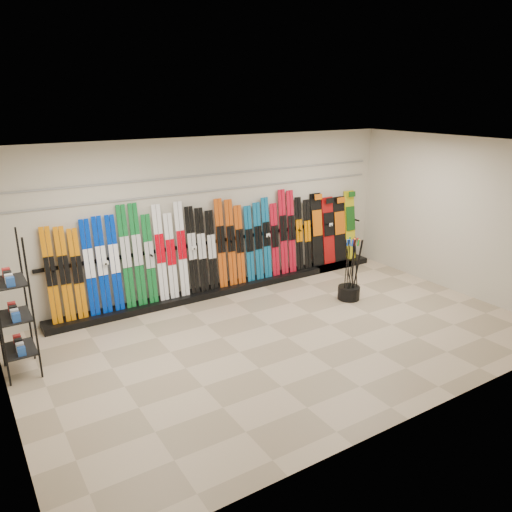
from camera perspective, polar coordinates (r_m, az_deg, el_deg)
floor at (r=8.12m, az=3.61°, el=-9.30°), size 8.00×8.00×0.00m
back_wall at (r=9.62m, az=-4.92°, el=4.56°), size 8.00×0.00×8.00m
right_wall at (r=10.35m, az=22.16°, el=4.25°), size 0.00×5.00×5.00m
ceiling at (r=7.26m, az=4.08°, el=12.27°), size 8.00×8.00×0.00m
ski_rack_base at (r=9.96m, az=-2.97°, el=-3.60°), size 8.00×0.40×0.12m
skis at (r=9.41m, az=-6.88°, el=0.68°), size 5.38×0.22×1.83m
snowboards at (r=11.26m, az=8.87°, el=3.10°), size 1.24×0.24×1.59m
accessory_rack at (r=7.50m, az=-26.02°, el=-5.15°), size 0.40×0.60×2.00m
pole_bin at (r=9.68m, az=10.55°, el=-4.14°), size 0.42×0.42×0.25m
ski_poles at (r=9.49m, az=10.94°, el=-1.49°), size 0.28×0.28×1.18m
slatwall_rail_0 at (r=9.50m, az=-4.95°, el=7.48°), size 7.60×0.02×0.03m
slatwall_rail_1 at (r=9.45m, az=-5.00°, el=9.26°), size 7.60×0.02×0.03m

